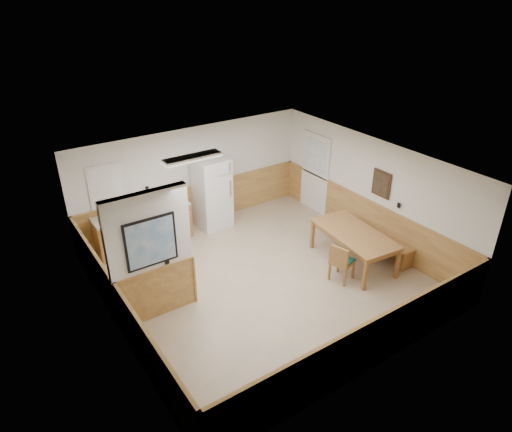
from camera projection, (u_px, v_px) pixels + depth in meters
ground at (263, 279)px, 9.52m from camera, size 6.00×6.00×0.00m
ceiling at (264, 167)px, 8.36m from camera, size 6.00×6.00×0.02m
back_wall at (193, 177)px, 11.14m from camera, size 6.00×0.02×2.50m
right_wall at (371, 191)px, 10.42m from camera, size 0.02×6.00×2.50m
left_wall at (113, 276)px, 7.46m from camera, size 0.02×6.00×2.50m
wainscot_back at (196, 205)px, 11.48m from camera, size 6.00×0.04×1.00m
wainscot_right at (366, 220)px, 10.76m from camera, size 0.04×6.00×1.00m
wainscot_left at (120, 312)px, 7.82m from camera, size 0.04×6.00×1.00m
partition_wall at (151, 258)px, 7.98m from camera, size 1.50×0.20×2.50m
kitchen_counter at (155, 224)px, 10.68m from camera, size 2.20×0.61×1.00m
exterior_door at (315, 173)px, 11.89m from camera, size 0.07×1.02×2.15m
kitchen_window at (107, 186)px, 9.95m from camera, size 0.80×0.04×1.00m
wall_painting at (381, 184)px, 10.04m from camera, size 0.04×0.50×0.60m
fluorescent_fixture at (192, 158)px, 8.94m from camera, size 1.20×0.30×0.09m
refrigerator at (212, 193)px, 11.19m from camera, size 0.82×0.74×1.78m
dining_table at (354, 236)px, 9.79m from camera, size 1.16×2.04×0.75m
dining_bench at (379, 239)px, 10.30m from camera, size 0.38×1.75×0.45m
dining_chair at (341, 261)px, 9.24m from camera, size 0.66×0.54×0.85m
fire_extinguisher at (180, 194)px, 10.69m from camera, size 0.13×0.13×0.41m
soap_bottle at (107, 214)px, 9.90m from camera, size 0.09×0.09×0.25m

